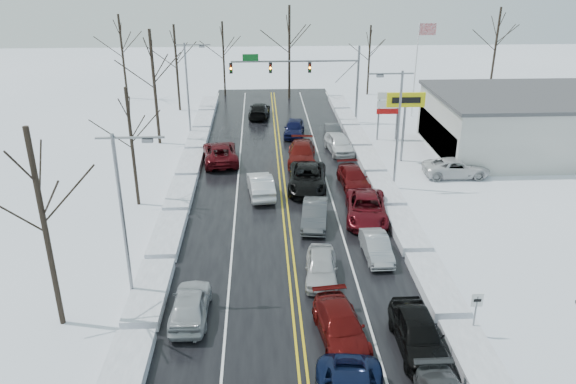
{
  "coord_description": "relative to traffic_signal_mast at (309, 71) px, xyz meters",
  "views": [
    {
      "loc": [
        -1.61,
        -29.26,
        16.79
      ],
      "look_at": [
        0.06,
        3.85,
        2.5
      ],
      "focal_mm": 35.0,
      "sensor_mm": 36.0,
      "label": 1
    }
  ],
  "objects": [
    {
      "name": "ground",
      "position": [
        -3.45,
        -27.99,
        -5.48
      ],
      "size": [
        160.0,
        160.0,
        0.0
      ],
      "primitive_type": "plane",
      "color": "white",
      "rests_on": "ground"
    },
    {
      "name": "road_surface",
      "position": [
        -3.45,
        -25.99,
        -5.47
      ],
      "size": [
        14.0,
        84.0,
        0.01
      ],
      "primitive_type": "cube",
      "color": "black",
      "rests_on": "ground"
    },
    {
      "name": "snow_bank_left",
      "position": [
        -11.05,
        -25.99,
        -5.48
      ],
      "size": [
        1.83,
        72.0,
        0.59
      ],
      "primitive_type": "cube",
      "color": "silver",
      "rests_on": "ground"
    },
    {
      "name": "snow_bank_right",
      "position": [
        4.15,
        -25.99,
        -5.48
      ],
      "size": [
        1.83,
        72.0,
        0.59
      ],
      "primitive_type": "cube",
      "color": "silver",
      "rests_on": "ground"
    },
    {
      "name": "traffic_signal_mast",
      "position": [
        0.0,
        0.0,
        0.0
      ],
      "size": [
        13.28,
        0.39,
        8.0
      ],
      "color": "slate",
      "rests_on": "ground"
    },
    {
      "name": "tires_plus_sign",
      "position": [
        7.05,
        -12.0,
        -0.49
      ],
      "size": [
        3.2,
        0.34,
        6.0
      ],
      "color": "slate",
      "rests_on": "ground"
    },
    {
      "name": "used_vehicles_sign",
      "position": [
        7.05,
        -5.99,
        -2.16
      ],
      "size": [
        2.2,
        0.22,
        4.65
      ],
      "color": "slate",
      "rests_on": "ground"
    },
    {
      "name": "speed_limit_sign",
      "position": [
        4.75,
        -35.99,
        -3.84
      ],
      "size": [
        0.55,
        0.09,
        2.35
      ],
      "color": "slate",
      "rests_on": "ground"
    },
    {
      "name": "flagpole",
      "position": [
        11.72,
        2.01,
        0.45
      ],
      "size": [
        1.87,
        1.2,
        10.0
      ],
      "color": "silver",
      "rests_on": "ground"
    },
    {
      "name": "dealership_building",
      "position": [
        20.53,
        -9.99,
        -2.82
      ],
      "size": [
        20.4,
        12.4,
        5.3
      ],
      "color": "beige",
      "rests_on": "ground"
    },
    {
      "name": "streetlight_ne",
      "position": [
        4.85,
        -17.99,
        -0.17
      ],
      "size": [
        3.2,
        0.25,
        9.0
      ],
      "color": "slate",
      "rests_on": "ground"
    },
    {
      "name": "streetlight_sw",
      "position": [
        -11.74,
        -31.99,
        -0.17
      ],
      "size": [
        3.2,
        0.25,
        9.0
      ],
      "color": "slate",
      "rests_on": "ground"
    },
    {
      "name": "streetlight_nw",
      "position": [
        -11.74,
        -3.99,
        -0.17
      ],
      "size": [
        3.2,
        0.25,
        9.0
      ],
      "color": "slate",
      "rests_on": "ground"
    },
    {
      "name": "tree_left_b",
      "position": [
        -14.95,
        -33.99,
        1.51
      ],
      "size": [
        4.0,
        4.0,
        10.0
      ],
      "color": "#2D231C",
      "rests_on": "ground"
    },
    {
      "name": "tree_left_c",
      "position": [
        -13.95,
        -19.99,
        0.46
      ],
      "size": [
        3.4,
        3.4,
        8.5
      ],
      "color": "#2D231C",
      "rests_on": "ground"
    },
    {
      "name": "tree_left_d",
      "position": [
        -14.65,
        -5.99,
        1.86
      ],
      "size": [
        4.2,
        4.2,
        10.5
      ],
      "color": "#2D231C",
      "rests_on": "ground"
    },
    {
      "name": "tree_left_e",
      "position": [
        -14.25,
        6.01,
        1.16
      ],
      "size": [
        3.8,
        3.8,
        9.5
      ],
      "color": "#2D231C",
      "rests_on": "ground"
    },
    {
      "name": "tree_far_a",
      "position": [
        -21.45,
        12.01,
        1.51
      ],
      "size": [
        4.0,
        4.0,
        10.0
      ],
      "color": "#2D231C",
      "rests_on": "ground"
    },
    {
      "name": "tree_far_b",
      "position": [
        -9.45,
        13.01,
        0.81
      ],
      "size": [
        3.6,
        3.6,
        9.0
      ],
      "color": "#2D231C",
      "rests_on": "ground"
    },
    {
      "name": "tree_far_c",
      "position": [
        -1.45,
        11.01,
        2.21
      ],
      "size": [
        4.4,
        4.4,
        11.0
      ],
      "color": "#2D231C",
      "rests_on": "ground"
    },
    {
      "name": "tree_far_d",
      "position": [
        8.55,
        12.51,
        0.46
      ],
      "size": [
        3.4,
        3.4,
        8.5
      ],
      "color": "#2D231C",
      "rests_on": "ground"
    },
    {
      "name": "tree_far_e",
      "position": [
        24.55,
        13.01,
        1.86
      ],
      "size": [
        4.2,
        4.2,
        10.5
      ],
      "color": "#2D231C",
      "rests_on": "ground"
    },
    {
      "name": "queued_car_3",
      "position": [
        -1.52,
        -35.9,
        -5.48
      ],
      "size": [
        2.59,
        5.15,
        1.44
      ],
      "primitive_type": "imported",
      "rotation": [
        0.0,
        0.0,
        0.12
      ],
      "color": "#510C0A",
      "rests_on": "ground"
    },
    {
      "name": "queued_car_4",
      "position": [
        -1.87,
        -30.58,
        -5.48
      ],
      "size": [
        2.16,
        4.48,
        1.48
      ],
      "primitive_type": "imported",
      "rotation": [
        0.0,
        0.0,
        -0.1
      ],
      "color": "#BDBDBF",
      "rests_on": "ground"
    },
    {
      "name": "queued_car_5",
      "position": [
        -1.6,
        -23.92,
        -5.48
      ],
      "size": [
        2.2,
        4.77,
        1.51
      ],
      "primitive_type": "imported",
      "rotation": [
        0.0,
        0.0,
        -0.13
      ],
      "color": "#3E4043",
      "rests_on": "ground"
    },
    {
      "name": "queued_car_6",
      "position": [
        -1.58,
        -17.71,
        -5.48
      ],
      "size": [
        3.4,
        6.39,
        1.71
      ],
      "primitive_type": "imported",
      "rotation": [
        0.0,
        0.0,
        -0.1
      ],
      "color": "black",
      "rests_on": "ground"
    },
    {
      "name": "queued_car_7",
      "position": [
        -1.59,
        -11.92,
        -5.48
      ],
      "size": [
        2.79,
        5.85,
        1.65
      ],
      "primitive_type": "imported",
      "rotation": [
        0.0,
        0.0,
        -0.09
      ],
      "color": "#550E0B",
      "rests_on": "ground"
    },
    {
      "name": "queued_car_8",
      "position": [
        -1.77,
        -4.35,
        -5.48
      ],
      "size": [
        2.45,
        4.84,
        1.58
      ],
      "primitive_type": "imported",
      "rotation": [
        0.0,
        0.0,
        -0.13
      ],
      "color": "black",
      "rests_on": "ground"
    },
    {
      "name": "queued_car_12",
      "position": [
        1.91,
        -36.78,
        -5.48
      ],
      "size": [
        2.02,
        4.98,
        1.7
      ],
      "primitive_type": "imported",
      "rotation": [
        0.0,
        0.0,
        0.0
      ],
      "color": "black",
      "rests_on": "ground"
    },
    {
      "name": "queued_car_13",
      "position": [
        1.65,
        -28.38,
        -5.48
      ],
      "size": [
        1.5,
        4.07,
        1.33
      ],
      "primitive_type": "imported",
      "rotation": [
        0.0,
        0.0,
        0.02
      ],
      "color": "#929599",
      "rests_on": "ground"
    },
    {
      "name": "queued_car_14",
      "position": [
        1.97,
        -23.25,
        -5.48
      ],
      "size": [
        3.43,
        6.14,
        1.62
      ],
      "primitive_type": "imported",
      "rotation": [
        0.0,
        0.0,
        -0.13
      ],
      "color": "#540B12",
      "rests_on": "ground"
    },
    {
      "name": "queued_car_15",
      "position": [
        2.0,
        -17.5,
        -5.48
      ],
      "size": [
        2.29,
        4.99,
        1.41
      ],
      "primitive_type": "imported",
      "rotation": [
        0.0,
        0.0,
        0.06
      ],
      "color": "#4D0A0C",
      "rests_on": "ground"
    },
    {
      "name": "queued_car_16",
      "position": [
        1.97,
        -9.47,
        -5.48
      ],
      "size": [
        2.53,
        5.06,
        1.66
      ],
      "primitive_type": "imported",
      "rotation": [
        0.0,
        0.0,
        0.12
      ],
      "color": "silver",
      "rests_on": "ground"
    },
    {
      "name": "queued_car_17",
      "position": [
        1.86,
        -5.46,
        -5.48
      ],
      "size": [
        1.54,
        4.11,
        1.34
      ],
      "primitive_type": "imported",
      "rotation": [
        0.0,
        0.0,
        -0.03
      ],
      "color": "#383A3C",
      "rests_on": "ground"
    },
    {
      "name": "oncoming_car_0",
      "position": [
        -5.14,
        -18.8,
        -5.48
      ],
      "size": [
        2.24,
        5.06,
        1.62
      ],
      "primitive_type": "imported",
      "rotation": [
        0.0,
        0.0,
        3.25
      ],
      "color": "silver",
      "rests_on": "ground"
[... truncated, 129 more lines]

